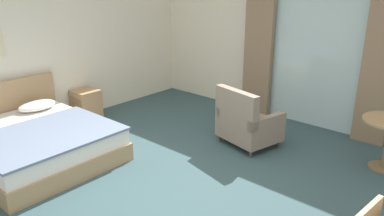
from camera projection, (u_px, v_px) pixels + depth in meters
name	position (u px, v px, depth m)	size (l,w,h in m)	color
ground	(177.00, 189.00, 4.53)	(6.61, 6.57, 0.10)	#334C51
wall_back	(302.00, 46.00, 6.22)	(6.21, 0.12, 2.57)	silver
wall_left	(39.00, 49.00, 5.99)	(0.12, 6.17, 2.57)	silver
balcony_glass_door	(315.00, 58.00, 6.04)	(1.56, 0.02, 2.26)	silver
curtain_panel_left	(259.00, 49.00, 6.58)	(0.54, 0.10, 2.37)	#897056
curtain_panel_right	(379.00, 65.00, 5.33)	(0.47, 0.10, 2.37)	#897056
bed	(34.00, 141.00, 5.11)	(2.04, 1.74, 0.91)	tan
nightstand	(86.00, 105.00, 6.55)	(0.42, 0.40, 0.53)	tan
armchair_by_window	(247.00, 123.00, 5.49)	(0.92, 0.84, 0.88)	gray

